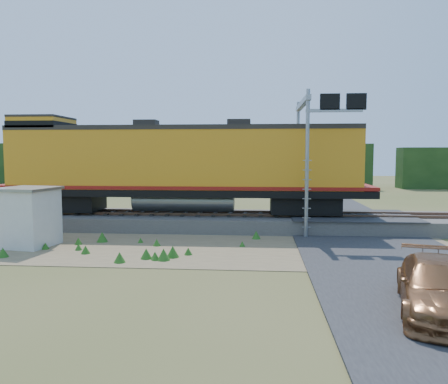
# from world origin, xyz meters

# --- Properties ---
(ground) EXTENTS (140.00, 140.00, 0.00)m
(ground) POSITION_xyz_m (0.00, 0.00, 0.00)
(ground) COLOR #475123
(ground) RESTS_ON ground
(ballast) EXTENTS (70.00, 5.00, 0.80)m
(ballast) POSITION_xyz_m (0.00, 6.00, 0.40)
(ballast) COLOR slate
(ballast) RESTS_ON ground
(rails) EXTENTS (70.00, 1.54, 0.16)m
(rails) POSITION_xyz_m (0.00, 6.00, 0.88)
(rails) COLOR brown
(rails) RESTS_ON ballast
(dirt_shoulder) EXTENTS (26.00, 8.00, 0.03)m
(dirt_shoulder) POSITION_xyz_m (-2.00, 0.50, 0.01)
(dirt_shoulder) COLOR #8C7754
(dirt_shoulder) RESTS_ON ground
(road) EXTENTS (7.00, 66.00, 0.86)m
(road) POSITION_xyz_m (7.00, 0.74, 0.09)
(road) COLOR #38383A
(road) RESTS_ON ground
(tree_line_north) EXTENTS (130.00, 3.00, 6.50)m
(tree_line_north) POSITION_xyz_m (0.00, 38.00, 3.07)
(tree_line_north) COLOR #1B3714
(tree_line_north) RESTS_ON ground
(weed_clumps) EXTENTS (15.00, 6.20, 0.56)m
(weed_clumps) POSITION_xyz_m (-3.50, 0.10, 0.00)
(weed_clumps) COLOR #2A621C
(weed_clumps) RESTS_ON ground
(locomotive) EXTENTS (21.91, 3.34, 5.65)m
(locomotive) POSITION_xyz_m (-3.09, 6.00, 3.75)
(locomotive) COLOR black
(locomotive) RESTS_ON rails
(shed) EXTENTS (2.73, 2.73, 2.82)m
(shed) POSITION_xyz_m (-9.14, 0.03, 1.43)
(shed) COLOR silver
(shed) RESTS_ON ground
(signal_gantry) EXTENTS (3.04, 6.20, 7.66)m
(signal_gantry) POSITION_xyz_m (4.56, 5.32, 5.71)
(signal_gantry) COLOR gray
(signal_gantry) RESTS_ON ground
(car) EXTENTS (3.29, 5.43, 1.47)m
(car) POSITION_xyz_m (6.64, -7.44, 0.74)
(car) COLOR brown
(car) RESTS_ON ground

